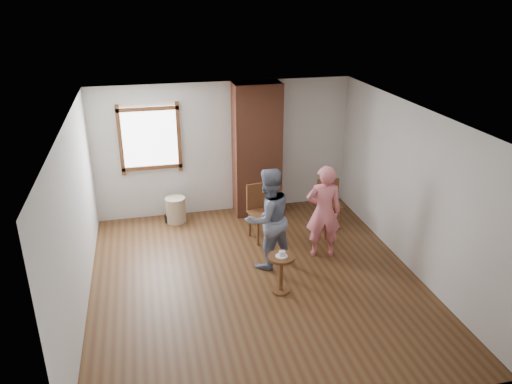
{
  "coord_description": "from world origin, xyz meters",
  "views": [
    {
      "loc": [
        -1.51,
        -6.45,
        4.24
      ],
      "look_at": [
        0.19,
        0.8,
        1.15
      ],
      "focal_mm": 35.0,
      "sensor_mm": 36.0,
      "label": 1
    }
  ],
  "objects_px": {
    "stoneware_crock": "(176,210)",
    "side_table": "(281,268)",
    "dining_chair_right": "(329,200)",
    "person_pink": "(324,212)",
    "dining_chair_left": "(262,209)",
    "man": "(268,218)"
  },
  "relations": [
    {
      "from": "dining_chair_left",
      "to": "dining_chair_right",
      "type": "bearing_deg",
      "value": -1.39
    },
    {
      "from": "stoneware_crock",
      "to": "side_table",
      "type": "distance_m",
      "value": 3.07
    },
    {
      "from": "dining_chair_left",
      "to": "dining_chair_right",
      "type": "relative_size",
      "value": 1.13
    },
    {
      "from": "dining_chair_left",
      "to": "dining_chair_right",
      "type": "xyz_separation_m",
      "value": [
        1.35,
        0.2,
        -0.06
      ]
    },
    {
      "from": "stoneware_crock",
      "to": "person_pink",
      "type": "height_order",
      "value": "person_pink"
    },
    {
      "from": "stoneware_crock",
      "to": "dining_chair_right",
      "type": "xyz_separation_m",
      "value": [
        2.81,
        -0.79,
        0.25
      ]
    },
    {
      "from": "man",
      "to": "person_pink",
      "type": "distance_m",
      "value": 0.98
    },
    {
      "from": "man",
      "to": "person_pink",
      "type": "xyz_separation_m",
      "value": [
        0.97,
        0.11,
        -0.03
      ]
    },
    {
      "from": "dining_chair_right",
      "to": "person_pink",
      "type": "height_order",
      "value": "person_pink"
    },
    {
      "from": "dining_chair_left",
      "to": "dining_chair_right",
      "type": "distance_m",
      "value": 1.37
    },
    {
      "from": "dining_chair_right",
      "to": "side_table",
      "type": "xyz_separation_m",
      "value": [
        -1.49,
        -1.98,
        -0.1
      ]
    },
    {
      "from": "side_table",
      "to": "person_pink",
      "type": "relative_size",
      "value": 0.37
    },
    {
      "from": "stoneware_crock",
      "to": "person_pink",
      "type": "xyz_separation_m",
      "value": [
        2.3,
        -1.86,
        0.55
      ]
    },
    {
      "from": "person_pink",
      "to": "dining_chair_left",
      "type": "bearing_deg",
      "value": -33.95
    },
    {
      "from": "side_table",
      "to": "dining_chair_right",
      "type": "bearing_deg",
      "value": 53.04
    },
    {
      "from": "side_table",
      "to": "person_pink",
      "type": "bearing_deg",
      "value": 43.03
    },
    {
      "from": "dining_chair_right",
      "to": "side_table",
      "type": "distance_m",
      "value": 2.48
    },
    {
      "from": "side_table",
      "to": "man",
      "type": "height_order",
      "value": "man"
    },
    {
      "from": "stoneware_crock",
      "to": "man",
      "type": "xyz_separation_m",
      "value": [
        1.33,
        -1.97,
        0.59
      ]
    },
    {
      "from": "dining_chair_left",
      "to": "side_table",
      "type": "bearing_deg",
      "value": -104.42
    },
    {
      "from": "stoneware_crock",
      "to": "dining_chair_right",
      "type": "height_order",
      "value": "dining_chair_right"
    },
    {
      "from": "stoneware_crock",
      "to": "side_table",
      "type": "relative_size",
      "value": 0.83
    }
  ]
}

